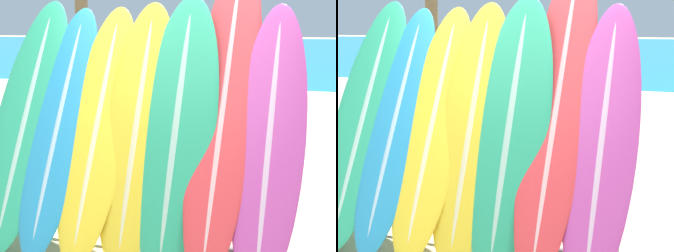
% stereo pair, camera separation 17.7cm
% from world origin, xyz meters
% --- Properties ---
extents(ocean_water, '(120.00, 60.00, 0.01)m').
position_xyz_m(ocean_water, '(0.00, 39.50, 0.00)').
color(ocean_water, teal).
rests_on(ocean_water, ground_plane).
extents(surfboard_rack, '(2.31, 0.04, 0.84)m').
position_xyz_m(surfboard_rack, '(0.02, 0.36, 0.46)').
color(surfboard_rack, slate).
rests_on(surfboard_rack, ground_plane).
extents(surfboard_slot_0, '(0.59, 1.12, 1.99)m').
position_xyz_m(surfboard_slot_0, '(-0.98, 0.42, 1.00)').
color(surfboard_slot_0, '#289E70').
rests_on(surfboard_slot_0, ground_plane).
extents(surfboard_slot_1, '(0.51, 1.11, 1.93)m').
position_xyz_m(surfboard_slot_1, '(-0.66, 0.40, 0.96)').
color(surfboard_slot_1, teal).
rests_on(surfboard_slot_1, ground_plane).
extents(surfboard_slot_2, '(0.53, 1.07, 1.93)m').
position_xyz_m(surfboard_slot_2, '(-0.31, 0.40, 0.97)').
color(surfboard_slot_2, yellow).
rests_on(surfboard_slot_2, ground_plane).
extents(surfboard_slot_3, '(0.56, 0.92, 1.96)m').
position_xyz_m(surfboard_slot_3, '(0.02, 0.39, 0.98)').
color(surfboard_slot_3, yellow).
rests_on(surfboard_slot_3, ground_plane).
extents(surfboard_slot_4, '(0.60, 0.94, 2.01)m').
position_xyz_m(surfboard_slot_4, '(0.33, 0.40, 1.00)').
color(surfboard_slot_4, '#289E70').
rests_on(surfboard_slot_4, ground_plane).
extents(surfboard_slot_5, '(0.49, 1.37, 2.36)m').
position_xyz_m(surfboard_slot_5, '(0.66, 0.53, 1.18)').
color(surfboard_slot_5, red).
rests_on(surfboard_slot_5, ground_plane).
extents(surfboard_slot_6, '(0.50, 1.06, 1.94)m').
position_xyz_m(surfboard_slot_6, '(1.01, 0.41, 0.97)').
color(surfboard_slot_6, '#B23D8E').
rests_on(surfboard_slot_6, ground_plane).
extents(person_mid_beach, '(0.25, 0.27, 1.56)m').
position_xyz_m(person_mid_beach, '(-0.23, 5.47, 0.85)').
color(person_mid_beach, tan).
rests_on(person_mid_beach, ground_plane).
extents(person_far_left, '(0.26, 0.27, 1.57)m').
position_xyz_m(person_far_left, '(-1.03, 4.76, 0.86)').
color(person_far_left, tan).
rests_on(person_far_left, ground_plane).
extents(person_far_right, '(0.27, 0.22, 1.61)m').
position_xyz_m(person_far_right, '(0.28, 7.91, 0.88)').
color(person_far_right, beige).
rests_on(person_far_right, ground_plane).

